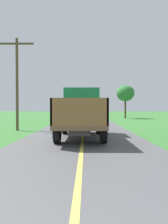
# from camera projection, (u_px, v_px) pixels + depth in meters

# --- Properties ---
(banana_truck_near) EXTENTS (2.38, 5.82, 2.80)m
(banana_truck_near) POSITION_uv_depth(u_px,v_px,m) (82.00, 112.00, 11.63)
(banana_truck_near) COLOR #2D2D30
(banana_truck_near) RESTS_ON road_surface
(utility_pole_roadside) EXTENTS (2.48, 0.20, 6.87)m
(utility_pole_roadside) POSITION_uv_depth(u_px,v_px,m) (17.00, 80.00, 15.13)
(utility_pole_roadside) COLOR brown
(utility_pole_roadside) RESTS_ON ground
(roadside_tree_near_left) EXTENTS (2.92, 2.92, 5.43)m
(roadside_tree_near_left) POSITION_uv_depth(u_px,v_px,m) (125.00, 93.00, 33.24)
(roadside_tree_near_left) COLOR #4C3823
(roadside_tree_near_left) RESTS_ON ground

